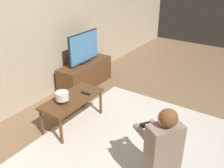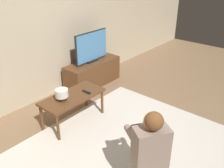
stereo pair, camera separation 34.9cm
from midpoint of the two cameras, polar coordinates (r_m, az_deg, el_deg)
The scene contains 9 objects.
ground_plane at distance 3.35m, azimuth 6.02°, elevation -14.43°, with size 10.00×10.00×0.00m, color #896B4C.
wall_back at distance 4.03m, azimuth -16.74°, elevation 12.67°, with size 10.00×0.06×2.60m.
rug at distance 3.35m, azimuth 6.02°, elevation -14.33°, with size 2.62×2.21×0.02m.
tv_stand at distance 4.80m, azimuth -2.37°, elevation 2.45°, with size 1.14×0.41×0.47m.
tv at distance 4.61m, azimuth -2.52°, elevation 8.44°, with size 0.77×0.08×0.57m.
coffee_table at distance 3.62m, azimuth -6.28°, elevation -3.43°, with size 0.95×0.44×0.44m.
person_kneeling at distance 2.58m, azimuth 12.89°, elevation -16.00°, with size 0.66×0.82×0.96m.
table_lamp at distance 3.44m, azimuth -8.59°, elevation -2.32°, with size 0.18×0.18×0.17m.
remote at distance 3.65m, azimuth -3.17°, elevation -1.90°, with size 0.04×0.15×0.02m.
Camera 2 is at (-2.04, -1.51, 2.19)m, focal length 40.00 mm.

